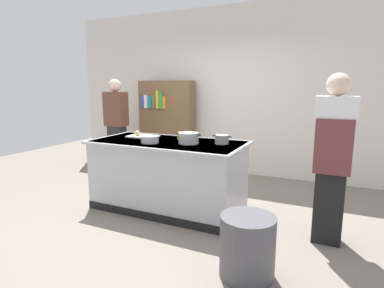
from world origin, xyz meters
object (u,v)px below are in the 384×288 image
at_px(person_guest, 117,125).
at_px(bookshelf, 167,125).
at_px(onion, 137,133).
at_px(trash_bin, 247,246).
at_px(juice_cup, 180,136).
at_px(mixing_bowl, 150,139).
at_px(sauce_pan, 222,139).
at_px(stock_pot, 189,138).
at_px(person_chef, 333,156).

height_order(person_guest, bookshelf, person_guest).
xyz_separation_m(onion, trash_bin, (1.88, -1.14, -0.69)).
xyz_separation_m(juice_cup, bookshelf, (-1.12, 1.61, -0.10)).
bearing_deg(mixing_bowl, onion, 142.46).
bearing_deg(sauce_pan, onion, -179.38).
height_order(trash_bin, bookshelf, bookshelf).
xyz_separation_m(mixing_bowl, person_guest, (-1.48, 1.20, -0.03)).
bearing_deg(onion, juice_cup, 7.22).
relative_size(onion, stock_pot, 0.23).
height_order(onion, person_chef, person_chef).
bearing_deg(mixing_bowl, trash_bin, -29.31).
bearing_deg(person_chef, juice_cup, 75.51).
distance_m(sauce_pan, mixing_bowl, 0.89).
xyz_separation_m(onion, mixing_bowl, (0.40, -0.31, -0.01)).
bearing_deg(stock_pot, onion, 170.62).
bearing_deg(person_chef, mixing_bowl, 87.01).
height_order(sauce_pan, bookshelf, bookshelf).
bearing_deg(stock_pot, juice_cup, 137.02).
relative_size(stock_pot, person_chef, 0.18).
height_order(stock_pot, juice_cup, stock_pot).
relative_size(juice_cup, person_chef, 0.06).
xyz_separation_m(juice_cup, person_chef, (1.85, -0.29, -0.04)).
relative_size(sauce_pan, person_guest, 0.14).
bearing_deg(person_chef, trash_bin, 141.99).
bearing_deg(sauce_pan, bookshelf, 135.88).
xyz_separation_m(trash_bin, person_chef, (0.59, 0.93, 0.65)).
bearing_deg(sauce_pan, mixing_bowl, -158.98).
bearing_deg(person_chef, bookshelf, 51.72).
height_order(trash_bin, person_chef, person_chef).
bearing_deg(onion, trash_bin, -31.19).
height_order(onion, sauce_pan, sauce_pan).
height_order(stock_pot, mixing_bowl, stock_pot).
bearing_deg(trash_bin, mixing_bowl, 150.69).
relative_size(mixing_bowl, bookshelf, 0.13).
height_order(onion, person_guest, person_guest).
bearing_deg(bookshelf, sauce_pan, -44.12).
bearing_deg(person_guest, trash_bin, 57.37).
distance_m(mixing_bowl, bookshelf, 2.19).
bearing_deg(person_guest, bookshelf, 145.99).
xyz_separation_m(stock_pot, person_guest, (-1.93, 1.04, -0.06)).
xyz_separation_m(mixing_bowl, juice_cup, (0.22, 0.38, 0.01)).
bearing_deg(mixing_bowl, sauce_pan, 21.02).
distance_m(onion, trash_bin, 2.31).
bearing_deg(person_guest, stock_pot, 63.66).
xyz_separation_m(person_chef, bookshelf, (-2.97, 1.90, -0.06)).
height_order(sauce_pan, person_guest, person_guest).
bearing_deg(person_chef, person_guest, 67.06).
relative_size(stock_pot, trash_bin, 0.59).
bearing_deg(onion, bookshelf, 106.44).
distance_m(stock_pot, trash_bin, 1.60).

